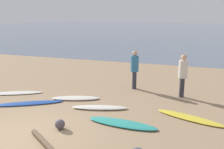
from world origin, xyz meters
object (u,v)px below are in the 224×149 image
Objects in this scene: surfboard_0 at (15,93)px; person_0 at (183,72)px; surfboard_5 at (190,118)px; surfboard_1 at (28,103)px; surfboard_4 at (122,123)px; driftwood_log at (49,147)px; surfboard_2 at (76,98)px; person_1 at (135,67)px; surfboard_3 at (100,107)px; beach_rock_near at (60,124)px.

person_0 reaches higher than surfboard_0.
surfboard_5 is 1.28× the size of person_0.
surfboard_4 is (4.01, -0.54, 0.01)m from surfboard_1.
driftwood_log is at bearing -116.93° from surfboard_5.
surfboard_0 is 5.60m from surfboard_4.
person_1 is (1.88, 2.27, 1.01)m from surfboard_2.
surfboard_1 is at bearing 173.21° from surfboard_3.
beach_rock_near is (-3.24, -4.37, -0.92)m from person_0.
person_0 is (4.08, 1.75, 1.02)m from surfboard_2.
person_1 reaches higher than driftwood_log.
surfboard_3 is 3.16m from person_1.
surfboard_5 is (6.01, 0.65, 0.00)m from surfboard_1.
person_0 reaches higher than surfboard_2.
surfboard_2 is (2.88, 0.25, 0.02)m from surfboard_0.
person_0 is 0.83× the size of driftwood_log.
person_1 is at bearing 152.29° from surfboard_5.
surfboard_3 is 1.13× the size of person_0.
driftwood_log reaches higher than surfboard_4.
surfboard_5 reaches higher than surfboard_0.
surfboard_3 is 1.58m from surfboard_4.
person_0 reaches higher than surfboard_3.
surfboard_5 is at bearing -104.47° from person_1.
surfboard_1 is 4.91m from person_1.
surfboard_5 is 2.52m from person_0.
surfboard_5 is at bearing -13.57° from surfboard_3.
surfboard_4 is 2.33m from surfboard_5.
surfboard_4 is (1.20, -1.03, -0.00)m from surfboard_3.
surfboard_3 is 1.14× the size of person_1.
person_1 is at bearing 30.54° from surfboard_2.
person_0 is at bearing 24.84° from surfboard_3.
person_1 is 5.08m from beach_rock_near.
person_0 is 2.25m from person_1.
surfboard_2 is at bearing 107.78° from beach_rock_near.
surfboard_0 is 1.32× the size of person_0.
surfboard_4 reaches higher than surfboard_1.
surfboard_4 is at bearing -138.83° from person_1.
person_0 is at bearing 3.45° from surfboard_2.
person_1 reaches higher than surfboard_4.
surfboard_2 reaches higher than surfboard_1.
surfboard_2 is 4.55m from person_0.
surfboard_3 is (2.81, 0.48, 0.02)m from surfboard_1.
surfboard_5 is (2.00, 1.19, -0.01)m from surfboard_4.
surfboard_0 is at bearing 4.42° from person_0.
surfboard_0 is 1.09× the size of driftwood_log.
surfboard_0 is 7.31m from person_0.
surfboard_4 is at bearing 57.14° from driftwood_log.
surfboard_1 is at bearing 175.64° from surfboard_4.
surfboard_0 is 4.41m from beach_rock_near.
surfboard_1 is 1.31× the size of surfboard_3.
person_1 is (4.76, 2.52, 1.03)m from surfboard_0.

